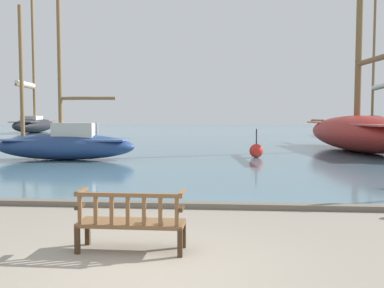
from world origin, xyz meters
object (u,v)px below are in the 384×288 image
park_bench (131,221)px  sailboat_distant_harbor (359,131)px  sailboat_mid_port (373,123)px  channel_buoy (256,151)px  sailboat_outer_port (34,123)px  sailboat_nearest_port (65,143)px

park_bench → sailboat_distant_harbor: 19.77m
sailboat_mid_port → channel_buoy: sailboat_mid_port is taller
sailboat_mid_port → channel_buoy: size_ratio=11.22×
sailboat_outer_port → sailboat_nearest_port: bearing=-62.9°
channel_buoy → park_bench: bearing=-101.6°
sailboat_distant_harbor → channel_buoy: (-5.83, -4.07, -0.79)m
park_bench → sailboat_outer_port: size_ratio=0.11×
sailboat_mid_port → channel_buoy: 30.02m
sailboat_outer_port → channel_buoy: 35.51m
sailboat_distant_harbor → sailboat_nearest_port: (-14.34, -5.65, -0.36)m
park_bench → sailboat_outer_port: 45.42m
park_bench → sailboat_nearest_port: (-5.70, 12.11, 0.37)m
sailboat_mid_port → park_bench: bearing=-112.7°
sailboat_distant_harbor → sailboat_nearest_port: sailboat_distant_harbor is taller
sailboat_distant_harbor → channel_buoy: size_ratio=10.71×
sailboat_mid_port → sailboat_nearest_port: bearing=-128.7°
park_bench → channel_buoy: 13.97m
sailboat_nearest_port → sailboat_mid_port: bearing=51.3°
park_bench → sailboat_mid_port: sailboat_mid_port is taller
sailboat_nearest_port → park_bench: bearing=-64.8°
sailboat_mid_port → channel_buoy: (-14.00, -26.54, -0.85)m
sailboat_nearest_port → channel_buoy: bearing=10.5°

